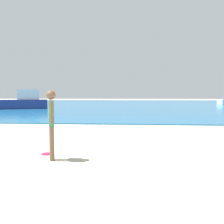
{
  "coord_description": "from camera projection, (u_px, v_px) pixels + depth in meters",
  "views": [
    {
      "loc": [
        -0.02,
        0.17,
        1.47
      ],
      "look_at": [
        -0.53,
        7.11,
        0.97
      ],
      "focal_mm": 36.69,
      "sensor_mm": 36.0,
      "label": 1
    }
  ],
  "objects": [
    {
      "name": "boat_near",
      "position": [
        20.0,
        102.0,
        24.53
      ],
      "size": [
        6.36,
        4.0,
        2.06
      ],
      "rotation": [
        0.0,
        0.0,
        3.51
      ],
      "color": "navy",
      "rests_on": "water"
    },
    {
      "name": "water",
      "position": [
        129.0,
        104.0,
        41.28
      ],
      "size": [
        160.0,
        60.0,
        0.06
      ],
      "primitive_type": "cube",
      "color": "#1E6B9E",
      "rests_on": "ground"
    },
    {
      "name": "frisbee",
      "position": [
        47.0,
        154.0,
        5.73
      ],
      "size": [
        0.25,
        0.25,
        0.03
      ],
      "primitive_type": "cylinder",
      "color": "#E51E4C",
      "rests_on": "ground"
    },
    {
      "name": "person_standing",
      "position": [
        51.0,
        121.0,
        5.17
      ],
      "size": [
        0.21,
        0.35,
        1.59
      ],
      "rotation": [
        0.0,
        0.0,
        1.96
      ],
      "color": "brown",
      "rests_on": "ground"
    }
  ]
}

